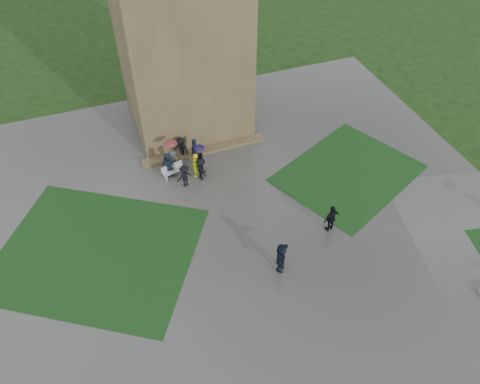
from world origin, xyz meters
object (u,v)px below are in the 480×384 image
object	(u,v)px
bench	(173,170)
pedestrian_mid	(281,257)
tower	(177,2)
pedestrian_near	(331,218)

from	to	relation	value
bench	pedestrian_mid	size ratio (longest dim) A/B	0.84
bench	tower	bearing A→B (deg)	53.68
pedestrian_near	tower	bearing A→B (deg)	-84.34
pedestrian_mid	pedestrian_near	world-z (taller)	pedestrian_mid
pedestrian_mid	pedestrian_near	distance (m)	4.26
tower	bench	xyz separation A→B (m)	(-2.70, -6.12, -8.52)
pedestrian_mid	pedestrian_near	bearing A→B (deg)	-34.58
tower	pedestrian_near	bearing A→B (deg)	-70.62
bench	pedestrian_mid	bearing A→B (deg)	-81.31
pedestrian_mid	pedestrian_near	xyz separation A→B (m)	(3.94, 1.61, -0.01)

